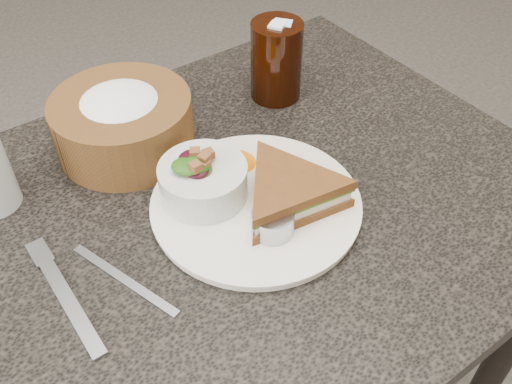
{
  "coord_description": "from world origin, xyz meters",
  "views": [
    {
      "loc": [
        -0.26,
        -0.47,
        1.31
      ],
      "look_at": [
        0.06,
        -0.02,
        0.78
      ],
      "focal_mm": 40.0,
      "sensor_mm": 36.0,
      "label": 1
    }
  ],
  "objects": [
    {
      "name": "cola_glass",
      "position": [
        0.25,
        0.18,
        0.82
      ],
      "size": [
        0.09,
        0.09,
        0.14
      ],
      "primitive_type": null,
      "rotation": [
        0.0,
        0.0,
        0.1
      ],
      "color": "black",
      "rests_on": "dining_table"
    },
    {
      "name": "salad_bowl",
      "position": [
        0.01,
        0.03,
        0.8
      ],
      "size": [
        0.15,
        0.15,
        0.07
      ],
      "primitive_type": null,
      "rotation": [
        0.0,
        0.0,
        0.27
      ],
      "color": "silver",
      "rests_on": "dinner_plate"
    },
    {
      "name": "sandwich",
      "position": [
        0.1,
        -0.05,
        0.79
      ],
      "size": [
        0.2,
        0.2,
        0.05
      ],
      "primitive_type": null,
      "rotation": [
        0.0,
        0.0,
        -0.15
      ],
      "color": "#543317",
      "rests_on": "dinner_plate"
    },
    {
      "name": "dinner_plate",
      "position": [
        0.06,
        -0.02,
        0.76
      ],
      "size": [
        0.28,
        0.28,
        0.01
      ],
      "primitive_type": "cylinder",
      "color": "silver",
      "rests_on": "dining_table"
    },
    {
      "name": "dressing_ramekin",
      "position": [
        0.05,
        -0.08,
        0.78
      ],
      "size": [
        0.06,
        0.06,
        0.03
      ],
      "primitive_type": "cylinder",
      "rotation": [
        0.0,
        0.0,
        -0.07
      ],
      "color": "#9FA3AD",
      "rests_on": "dinner_plate"
    },
    {
      "name": "dining_table",
      "position": [
        0.0,
        0.0,
        0.38
      ],
      "size": [
        1.0,
        0.7,
        0.75
      ],
      "primitive_type": "cube",
      "color": "black",
      "rests_on": "floor"
    },
    {
      "name": "fork",
      "position": [
        -0.21,
        -0.02,
        0.75
      ],
      "size": [
        0.02,
        0.18,
        0.0
      ],
      "primitive_type": "cube",
      "rotation": [
        0.0,
        0.0,
        0.0
      ],
      "color": "#9CA2AA",
      "rests_on": "dining_table"
    },
    {
      "name": "bread_basket",
      "position": [
        -0.02,
        0.2,
        0.81
      ],
      "size": [
        0.26,
        0.26,
        0.12
      ],
      "primitive_type": null,
      "rotation": [
        0.0,
        0.0,
        0.3
      ],
      "color": "brown",
      "rests_on": "dining_table"
    },
    {
      "name": "knife",
      "position": [
        -0.14,
        -0.03,
        0.75
      ],
      "size": [
        0.06,
        0.17,
        0.0
      ],
      "primitive_type": "cube",
      "rotation": [
        0.0,
        0.0,
        0.32
      ],
      "color": "#9CA0AC",
      "rests_on": "dining_table"
    },
    {
      "name": "orange_wedge",
      "position": [
        0.09,
        0.06,
        0.78
      ],
      "size": [
        0.07,
        0.07,
        0.03
      ],
      "primitive_type": "cone",
      "rotation": [
        0.0,
        0.0,
        0.12
      ],
      "color": "orange",
      "rests_on": "dinner_plate"
    }
  ]
}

